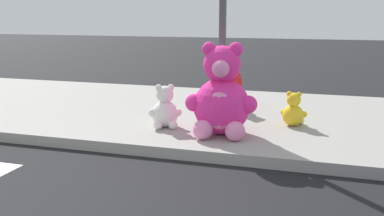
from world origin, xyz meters
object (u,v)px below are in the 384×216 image
Objects in this scene: plush_red at (233,96)px; plush_pink_large at (221,98)px; sign_pole at (223,11)px; plush_yellow at (293,112)px; plush_white at (165,110)px.

plush_pink_large is at bearing -84.90° from plush_red.
sign_pole reaches higher than plush_pink_large.
plush_yellow is (1.07, -0.70, -0.06)m from plush_red.
plush_red is (0.76, 1.34, 0.01)m from plush_white.
plush_red is at bearing 60.62° from plush_white.
sign_pole is 6.09× the size of plush_yellow.
plush_pink_large is 1.26m from plush_yellow.
sign_pole reaches higher than plush_white.
plush_white is at bearing 170.05° from plush_pink_large.
plush_white is at bearing -119.38° from plush_red.
plush_red is 1.28m from plush_yellow.
sign_pole is 1.68m from plush_white.
plush_red is at bearing 146.64° from plush_yellow.
plush_yellow is at bearing 40.52° from plush_pink_large.
plush_pink_large is 2.45× the size of plush_yellow.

